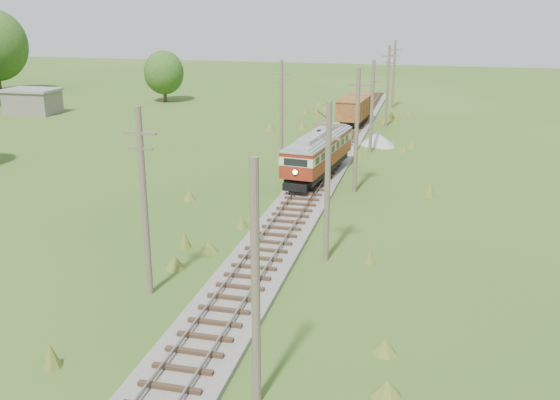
# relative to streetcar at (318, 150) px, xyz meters

# --- Properties ---
(railbed_main) EXTENTS (3.60, 96.00, 0.57)m
(railbed_main) POSITION_rel_streetcar_xyz_m (0.00, 0.39, -2.20)
(railbed_main) COLOR #605B54
(railbed_main) RESTS_ON ground
(streetcar) EXTENTS (3.84, 11.06, 5.00)m
(streetcar) POSITION_rel_streetcar_xyz_m (0.00, 0.00, 0.00)
(streetcar) COLOR black
(streetcar) RESTS_ON ground
(gondola) EXTENTS (3.31, 8.46, 2.75)m
(gondola) POSITION_rel_streetcar_xyz_m (0.00, 22.59, -0.34)
(gondola) COLOR black
(gondola) RESTS_ON ground
(gravel_pile) EXTENTS (3.40, 3.60, 1.23)m
(gravel_pile) POSITION_rel_streetcar_xyz_m (3.45, 13.70, -1.81)
(gravel_pile) COLOR gray
(gravel_pile) RESTS_ON ground
(utility_pole_r_1) EXTENTS (0.30, 0.30, 8.80)m
(utility_pole_r_1) POSITION_rel_streetcar_xyz_m (3.10, -28.61, 2.01)
(utility_pole_r_1) COLOR brown
(utility_pole_r_1) RESTS_ON ground
(utility_pole_r_2) EXTENTS (1.60, 0.30, 8.60)m
(utility_pole_r_2) POSITION_rel_streetcar_xyz_m (3.30, -15.61, 2.03)
(utility_pole_r_2) COLOR brown
(utility_pole_r_2) RESTS_ON ground
(utility_pole_r_3) EXTENTS (1.60, 0.30, 9.00)m
(utility_pole_r_3) POSITION_rel_streetcar_xyz_m (3.20, -2.61, 2.23)
(utility_pole_r_3) COLOR brown
(utility_pole_r_3) RESTS_ON ground
(utility_pole_r_4) EXTENTS (1.60, 0.30, 8.40)m
(utility_pole_r_4) POSITION_rel_streetcar_xyz_m (3.00, 10.39, 1.93)
(utility_pole_r_4) COLOR brown
(utility_pole_r_4) RESTS_ON ground
(utility_pole_r_5) EXTENTS (1.60, 0.30, 8.90)m
(utility_pole_r_5) POSITION_rel_streetcar_xyz_m (3.40, 23.39, 2.18)
(utility_pole_r_5) COLOR brown
(utility_pole_r_5) RESTS_ON ground
(utility_pole_r_6) EXTENTS (1.60, 0.30, 8.70)m
(utility_pole_r_6) POSITION_rel_streetcar_xyz_m (3.20, 36.39, 2.08)
(utility_pole_r_6) COLOR brown
(utility_pole_r_6) RESTS_ON ground
(utility_pole_l_a) EXTENTS (1.60, 0.30, 9.00)m
(utility_pole_l_a) POSITION_rel_streetcar_xyz_m (-4.20, -21.61, 2.23)
(utility_pole_l_a) COLOR brown
(utility_pole_l_a) RESTS_ON ground
(utility_pole_l_b) EXTENTS (1.60, 0.30, 8.60)m
(utility_pole_l_b) POSITION_rel_streetcar_xyz_m (-4.50, 6.39, 2.03)
(utility_pole_l_b) COLOR brown
(utility_pole_l_b) RESTS_ON ground
(tree_mid_a) EXTENTS (5.46, 5.46, 7.03)m
(tree_mid_a) POSITION_rel_streetcar_xyz_m (-28.00, 34.39, 1.63)
(tree_mid_a) COLOR #38281C
(tree_mid_a) RESTS_ON ground
(shed) EXTENTS (6.40, 4.40, 3.10)m
(shed) POSITION_rel_streetcar_xyz_m (-40.00, 21.39, -0.82)
(shed) COLOR slate
(shed) RESTS_ON ground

